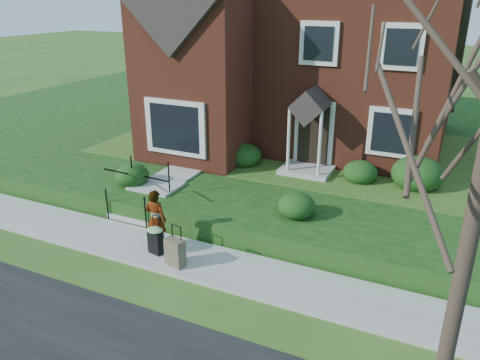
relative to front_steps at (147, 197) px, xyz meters
The scene contains 10 objects.
ground 3.14m from the front_steps, 36.42° to the right, with size 120.00×120.00×0.00m, color #2D5119.
sidewalk 3.14m from the front_steps, 36.42° to the right, with size 60.00×1.60×0.08m, color #9E9B93.
terrace 11.15m from the front_steps, 54.33° to the left, with size 44.00×20.00×0.60m, color #103A0F.
walkway 3.16m from the front_steps, 90.00° to the left, with size 1.20×6.00×0.06m, color #9E9B93.
main_house 9.41m from the front_steps, 73.56° to the left, with size 10.40×10.20×9.40m.
front_steps is the anchor object (origin of this frame).
foundation_shrubs 4.24m from the front_steps, 44.48° to the left, with size 10.18×4.70×1.06m.
woman 2.35m from the front_steps, 48.62° to the right, with size 0.56×0.37×1.54m, color #999999.
suitcase_black 2.61m from the front_steps, 50.14° to the right, with size 0.48×0.42×1.00m.
suitcase_olive 3.31m from the front_steps, 43.46° to the right, with size 0.51×0.36×1.01m.
Camera 1 is at (5.28, -8.32, 5.95)m, focal length 35.00 mm.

